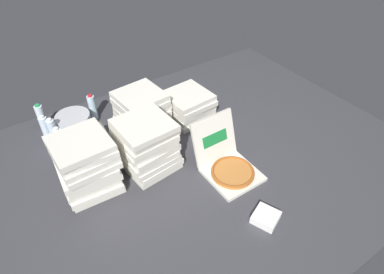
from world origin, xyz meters
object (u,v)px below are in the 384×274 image
(water_bottle_5, at_px, (46,129))
(pizza_stack_left_near, at_px, (146,145))
(pizza_stack_center_far, at_px, (87,165))
(ice_bucket, at_px, (74,123))
(water_bottle_3, at_px, (60,141))
(water_bottle_6, at_px, (92,136))
(water_bottle_2, at_px, (41,117))
(pizza_stack_left_mid, at_px, (142,111))
(pizza_stack_right_near, at_px, (188,105))
(open_pizza_box, at_px, (227,163))
(water_bottle_1, at_px, (53,132))
(water_bottle_0, at_px, (77,140))
(napkin_pile, at_px, (266,217))
(water_bottle_4, at_px, (93,107))

(water_bottle_5, bearing_deg, pizza_stack_left_near, -53.64)
(pizza_stack_center_far, distance_m, ice_bucket, 0.67)
(water_bottle_3, distance_m, water_bottle_6, 0.23)
(ice_bucket, relative_size, water_bottle_2, 1.15)
(pizza_stack_left_mid, bearing_deg, water_bottle_3, 174.54)
(water_bottle_2, height_order, water_bottle_5, same)
(pizza_stack_right_near, bearing_deg, open_pizza_box, -100.57)
(pizza_stack_left_near, height_order, pizza_stack_center_far, same)
(water_bottle_1, bearing_deg, water_bottle_6, -42.98)
(water_bottle_5, bearing_deg, open_pizza_box, -47.64)
(water_bottle_6, bearing_deg, ice_bucket, 101.08)
(water_bottle_3, bearing_deg, water_bottle_2, 95.44)
(pizza_stack_left_mid, relative_size, pizza_stack_right_near, 1.04)
(water_bottle_0, xyz_separation_m, water_bottle_3, (-0.11, 0.06, 0.00))
(pizza_stack_center_far, distance_m, napkin_pile, 1.18)
(water_bottle_2, distance_m, water_bottle_4, 0.41)
(water_bottle_4, distance_m, water_bottle_6, 0.38)
(pizza_stack_left_near, relative_size, pizza_stack_center_far, 1.00)
(water_bottle_0, bearing_deg, napkin_pile, -59.67)
(water_bottle_0, relative_size, water_bottle_6, 1.00)
(water_bottle_0, height_order, water_bottle_5, same)
(open_pizza_box, xyz_separation_m, water_bottle_5, (-0.96, 1.05, 0.04))
(ice_bucket, relative_size, napkin_pile, 1.84)
(pizza_stack_left_mid, relative_size, napkin_pile, 2.68)
(open_pizza_box, bearing_deg, ice_bucket, 125.39)
(open_pizza_box, distance_m, water_bottle_4, 1.26)
(pizza_stack_left_near, xyz_separation_m, water_bottle_5, (-0.51, 0.70, -0.09))
(napkin_pile, bearing_deg, water_bottle_1, 120.38)
(pizza_stack_right_near, distance_m, water_bottle_1, 1.09)
(open_pizza_box, relative_size, water_bottle_0, 1.96)
(ice_bucket, height_order, water_bottle_6, water_bottle_6)
(water_bottle_2, height_order, water_bottle_6, same)
(pizza_stack_center_far, xyz_separation_m, ice_bucket, (0.11, 0.65, -0.13))
(water_bottle_4, height_order, napkin_pile, water_bottle_4)
(water_bottle_2, distance_m, water_bottle_3, 0.38)
(water_bottle_5, relative_size, water_bottle_6, 1.00)
(water_bottle_6, bearing_deg, water_bottle_0, 172.06)
(pizza_stack_center_far, xyz_separation_m, water_bottle_6, (0.16, 0.37, -0.09))
(pizza_stack_left_near, height_order, water_bottle_5, pizza_stack_left_near)
(water_bottle_2, bearing_deg, water_bottle_0, -71.89)
(open_pizza_box, relative_size, water_bottle_5, 1.96)
(pizza_stack_center_far, bearing_deg, water_bottle_2, 96.39)
(pizza_stack_left_mid, relative_size, water_bottle_3, 1.68)
(water_bottle_1, bearing_deg, water_bottle_0, -59.29)
(pizza_stack_right_near, distance_m, napkin_pile, 1.19)
(water_bottle_3, relative_size, water_bottle_6, 1.00)
(open_pizza_box, xyz_separation_m, pizza_stack_center_far, (-0.85, 0.40, 0.13))
(pizza_stack_left_near, height_order, water_bottle_3, pizza_stack_left_near)
(pizza_stack_left_mid, bearing_deg, water_bottle_1, 163.37)
(pizza_stack_right_near, bearing_deg, pizza_stack_left_mid, 166.84)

